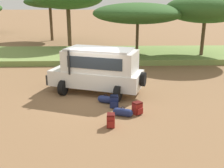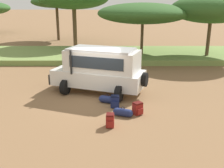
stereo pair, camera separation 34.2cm
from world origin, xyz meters
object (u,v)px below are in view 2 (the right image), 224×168
(duffel_bag_soft_canvas, at_px, (106,99))
(acacia_tree_distant_right, at_px, (210,9))
(backpack_cluster_center, at_px, (137,108))
(backpack_beside_front_wheel, at_px, (114,102))
(acacia_tree_far_right, at_px, (142,13))
(backpack_near_rear_wheel, at_px, (109,120))
(duffel_bag_low_black_case, at_px, (122,112))
(safari_vehicle, at_px, (99,69))
(acacia_tree_centre_back, at_px, (55,2))

(duffel_bag_soft_canvas, distance_m, acacia_tree_distant_right, 13.44)
(backpack_cluster_center, bearing_deg, backpack_beside_front_wheel, 141.82)
(backpack_cluster_center, bearing_deg, acacia_tree_far_right, 83.13)
(backpack_near_rear_wheel, distance_m, duffel_bag_low_black_case, 1.17)
(duffel_bag_low_black_case, relative_size, duffel_bag_soft_canvas, 1.07)
(duffel_bag_soft_canvas, bearing_deg, backpack_cluster_center, -44.87)
(safari_vehicle, height_order, duffel_bag_soft_canvas, safari_vehicle)
(backpack_cluster_center, relative_size, acacia_tree_distant_right, 0.08)
(safari_vehicle, relative_size, acacia_tree_distant_right, 0.82)
(acacia_tree_centre_back, bearing_deg, duffel_bag_soft_canvas, -73.17)
(backpack_beside_front_wheel, xyz_separation_m, acacia_tree_far_right, (2.41, 10.89, 3.57))
(duffel_bag_soft_canvas, bearing_deg, safari_vehicle, 103.98)
(backpack_cluster_center, bearing_deg, backpack_near_rear_wheel, -135.00)
(safari_vehicle, bearing_deg, duffel_bag_low_black_case, -70.54)
(duffel_bag_low_black_case, xyz_separation_m, acacia_tree_far_right, (2.07, 11.87, 3.69))
(duffel_bag_soft_canvas, bearing_deg, duffel_bag_low_black_case, -65.26)
(duffel_bag_soft_canvas, bearing_deg, acacia_tree_far_right, 74.83)
(backpack_beside_front_wheel, xyz_separation_m, backpack_cluster_center, (1.00, -0.79, -0.02))
(safari_vehicle, bearing_deg, acacia_tree_centre_back, 107.05)
(backpack_near_rear_wheel, xyz_separation_m, acacia_tree_centre_back, (-6.86, 24.72, 4.46))
(backpack_cluster_center, bearing_deg, duffel_bag_soft_canvas, 135.13)
(acacia_tree_centre_back, distance_m, acacia_tree_distant_right, 19.39)
(duffel_bag_low_black_case, xyz_separation_m, acacia_tree_centre_back, (-7.42, 23.70, 4.56))
(backpack_near_rear_wheel, relative_size, acacia_tree_centre_back, 0.09)
(safari_vehicle, relative_size, backpack_near_rear_wheel, 9.84)
(safari_vehicle, distance_m, acacia_tree_centre_back, 21.73)
(duffel_bag_low_black_case, height_order, acacia_tree_distant_right, acacia_tree_distant_right)
(duffel_bag_soft_canvas, xyz_separation_m, acacia_tree_centre_back, (-6.69, 22.13, 4.55))
(safari_vehicle, xyz_separation_m, acacia_tree_distant_right, (8.67, 8.19, 2.92))
(acacia_tree_far_right, bearing_deg, duffel_bag_low_black_case, -99.89)
(backpack_beside_front_wheel, relative_size, duffel_bag_soft_canvas, 0.73)
(duffel_bag_low_black_case, relative_size, acacia_tree_centre_back, 0.14)
(backpack_beside_front_wheel, distance_m, duffel_bag_soft_canvas, 0.71)
(safari_vehicle, relative_size, acacia_tree_far_right, 0.71)
(backpack_near_rear_wheel, bearing_deg, acacia_tree_distant_right, 56.86)
(acacia_tree_far_right, bearing_deg, duffel_bag_soft_canvas, -105.17)
(safari_vehicle, bearing_deg, duffel_bag_soft_canvas, -76.02)
(duffel_bag_low_black_case, distance_m, acacia_tree_far_right, 12.60)
(backpack_beside_front_wheel, height_order, acacia_tree_centre_back, acacia_tree_centre_back)
(safari_vehicle, distance_m, acacia_tree_far_right, 9.60)
(acacia_tree_centre_back, distance_m, acacia_tree_far_right, 15.19)
(acacia_tree_distant_right, bearing_deg, acacia_tree_centre_back, 140.50)
(backpack_beside_front_wheel, bearing_deg, backpack_near_rear_wheel, -96.10)
(duffel_bag_low_black_case, distance_m, duffel_bag_soft_canvas, 1.73)
(safari_vehicle, height_order, backpack_cluster_center, safari_vehicle)
(backpack_beside_front_wheel, bearing_deg, duffel_bag_soft_canvas, 122.99)
(acacia_tree_centre_back, bearing_deg, backpack_beside_front_wheel, -72.70)
(safari_vehicle, xyz_separation_m, backpack_near_rear_wheel, (0.57, -4.21, -1.02))
(acacia_tree_centre_back, bearing_deg, acacia_tree_far_right, -51.28)
(backpack_beside_front_wheel, relative_size, backpack_near_rear_wheel, 1.08)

